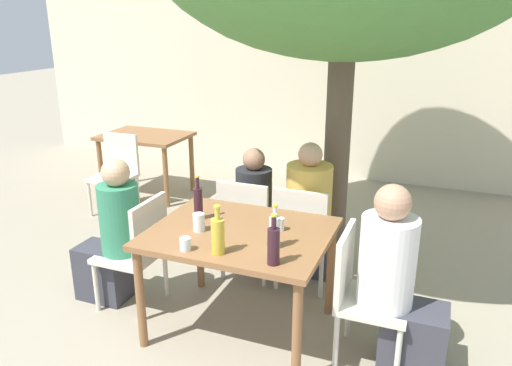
{
  "coord_description": "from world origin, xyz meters",
  "views": [
    {
      "loc": [
        1.24,
        -2.86,
        2.17
      ],
      "look_at": [
        0.0,
        0.3,
        1.02
      ],
      "focal_mm": 35.0,
      "sensor_mm": 36.0,
      "label": 1
    }
  ],
  "objects_px": {
    "person_seated_3": "(311,217)",
    "water_bottle_3": "(275,231)",
    "drinking_glass_1": "(199,222)",
    "drinking_glass_2": "(185,244)",
    "dining_table_back": "(146,144)",
    "oil_cruet_2": "(218,235)",
    "patio_chair_2": "(247,223)",
    "drinking_glass_0": "(280,224)",
    "person_seated_1": "(398,289)",
    "patio_chair_3": "(303,232)",
    "person_seated_2": "(258,215)",
    "patio_chair_1": "(361,289)",
    "patio_chair_0": "(139,247)",
    "wine_bottle_0": "(274,245)",
    "person_seated_0": "(112,240)",
    "patio_chair_4": "(117,169)",
    "wine_bottle_1": "(198,202)"
  },
  "relations": [
    {
      "from": "patio_chair_3",
      "to": "person_seated_2",
      "type": "distance_m",
      "value": 0.54
    },
    {
      "from": "person_seated_3",
      "to": "drinking_glass_2",
      "type": "height_order",
      "value": "person_seated_3"
    },
    {
      "from": "patio_chair_0",
      "to": "patio_chair_4",
      "type": "bearing_deg",
      "value": -139.48
    },
    {
      "from": "person_seated_1",
      "to": "drinking_glass_0",
      "type": "height_order",
      "value": "person_seated_1"
    },
    {
      "from": "patio_chair_1",
      "to": "water_bottle_3",
      "type": "height_order",
      "value": "water_bottle_3"
    },
    {
      "from": "person_seated_2",
      "to": "drinking_glass_2",
      "type": "distance_m",
      "value": 1.4
    },
    {
      "from": "person_seated_3",
      "to": "wine_bottle_1",
      "type": "relative_size",
      "value": 3.69
    },
    {
      "from": "patio_chair_1",
      "to": "drinking_glass_0",
      "type": "height_order",
      "value": "patio_chair_1"
    },
    {
      "from": "water_bottle_3",
      "to": "drinking_glass_2",
      "type": "bearing_deg",
      "value": -154.07
    },
    {
      "from": "water_bottle_3",
      "to": "drinking_glass_1",
      "type": "bearing_deg",
      "value": 174.86
    },
    {
      "from": "drinking_glass_1",
      "to": "oil_cruet_2",
      "type": "bearing_deg",
      "value": -44.02
    },
    {
      "from": "patio_chair_0",
      "to": "patio_chair_3",
      "type": "bearing_deg",
      "value": 123.7
    },
    {
      "from": "patio_chair_4",
      "to": "oil_cruet_2",
      "type": "bearing_deg",
      "value": -41.59
    },
    {
      "from": "oil_cruet_2",
      "to": "drinking_glass_1",
      "type": "xyz_separation_m",
      "value": [
        -0.27,
        0.26,
        -0.06
      ]
    },
    {
      "from": "patio_chair_2",
      "to": "person_seated_1",
      "type": "relative_size",
      "value": 0.73
    },
    {
      "from": "dining_table_back",
      "to": "oil_cruet_2",
      "type": "bearing_deg",
      "value": -49.21
    },
    {
      "from": "drinking_glass_1",
      "to": "person_seated_3",
      "type": "bearing_deg",
      "value": 64.33
    },
    {
      "from": "person_seated_1",
      "to": "oil_cruet_2",
      "type": "height_order",
      "value": "person_seated_1"
    },
    {
      "from": "oil_cruet_2",
      "to": "water_bottle_3",
      "type": "xyz_separation_m",
      "value": [
        0.29,
        0.21,
        -0.01
      ]
    },
    {
      "from": "wine_bottle_0",
      "to": "person_seated_0",
      "type": "bearing_deg",
      "value": 165.84
    },
    {
      "from": "person_seated_3",
      "to": "drinking_glass_0",
      "type": "xyz_separation_m",
      "value": [
        0.01,
        -0.84,
        0.27
      ]
    },
    {
      "from": "drinking_glass_2",
      "to": "drinking_glass_1",
      "type": "bearing_deg",
      "value": 101.42
    },
    {
      "from": "person_seated_0",
      "to": "wine_bottle_0",
      "type": "bearing_deg",
      "value": 75.84
    },
    {
      "from": "patio_chair_4",
      "to": "drinking_glass_2",
      "type": "bearing_deg",
      "value": -44.9
    },
    {
      "from": "wine_bottle_1",
      "to": "drinking_glass_2",
      "type": "xyz_separation_m",
      "value": [
        0.16,
        -0.48,
        -0.09
      ]
    },
    {
      "from": "patio_chair_3",
      "to": "person_seated_0",
      "type": "bearing_deg",
      "value": 28.66
    },
    {
      "from": "patio_chair_1",
      "to": "person_seated_3",
      "type": "relative_size",
      "value": 0.74
    },
    {
      "from": "patio_chair_1",
      "to": "water_bottle_3",
      "type": "distance_m",
      "value": 0.68
    },
    {
      "from": "person_seated_3",
      "to": "water_bottle_3",
      "type": "bearing_deg",
      "value": 93.13
    },
    {
      "from": "wine_bottle_0",
      "to": "drinking_glass_2",
      "type": "bearing_deg",
      "value": -177.13
    },
    {
      "from": "drinking_glass_0",
      "to": "dining_table_back",
      "type": "bearing_deg",
      "value": 139.36
    },
    {
      "from": "patio_chair_2",
      "to": "drinking_glass_1",
      "type": "bearing_deg",
      "value": 88.75
    },
    {
      "from": "patio_chair_1",
      "to": "patio_chair_4",
      "type": "height_order",
      "value": "same"
    },
    {
      "from": "dining_table_back",
      "to": "drinking_glass_2",
      "type": "relative_size",
      "value": 12.55
    },
    {
      "from": "drinking_glass_0",
      "to": "water_bottle_3",
      "type": "bearing_deg",
      "value": -78.19
    },
    {
      "from": "patio_chair_1",
      "to": "wine_bottle_1",
      "type": "distance_m",
      "value": 1.27
    },
    {
      "from": "patio_chair_3",
      "to": "wine_bottle_0",
      "type": "bearing_deg",
      "value": 96.71
    },
    {
      "from": "patio_chair_2",
      "to": "drinking_glass_2",
      "type": "bearing_deg",
      "value": 92.15
    },
    {
      "from": "person_seated_3",
      "to": "drinking_glass_2",
      "type": "bearing_deg",
      "value": 71.72
    },
    {
      "from": "person_seated_3",
      "to": "wine_bottle_1",
      "type": "xyz_separation_m",
      "value": [
        -0.6,
        -0.86,
        0.35
      ]
    },
    {
      "from": "patio_chair_1",
      "to": "wine_bottle_0",
      "type": "xyz_separation_m",
      "value": [
        -0.47,
        -0.36,
        0.39
      ]
    },
    {
      "from": "person_seated_0",
      "to": "person_seated_1",
      "type": "bearing_deg",
      "value": 90.0
    },
    {
      "from": "drinking_glass_0",
      "to": "wine_bottle_0",
      "type": "bearing_deg",
      "value": -75.59
    },
    {
      "from": "patio_chair_1",
      "to": "person_seated_0",
      "type": "height_order",
      "value": "person_seated_0"
    },
    {
      "from": "dining_table_back",
      "to": "drinking_glass_1",
      "type": "distance_m",
      "value": 3.06
    },
    {
      "from": "person_seated_1",
      "to": "person_seated_2",
      "type": "bearing_deg",
      "value": 53.67
    },
    {
      "from": "person_seated_3",
      "to": "water_bottle_3",
      "type": "height_order",
      "value": "person_seated_3"
    },
    {
      "from": "person_seated_0",
      "to": "drinking_glass_0",
      "type": "xyz_separation_m",
      "value": [
        1.32,
        0.11,
        0.29
      ]
    },
    {
      "from": "patio_chair_2",
      "to": "drinking_glass_0",
      "type": "relative_size",
      "value": 10.0
    },
    {
      "from": "person_seated_3",
      "to": "patio_chair_4",
      "type": "bearing_deg",
      "value": -15.39
    }
  ]
}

